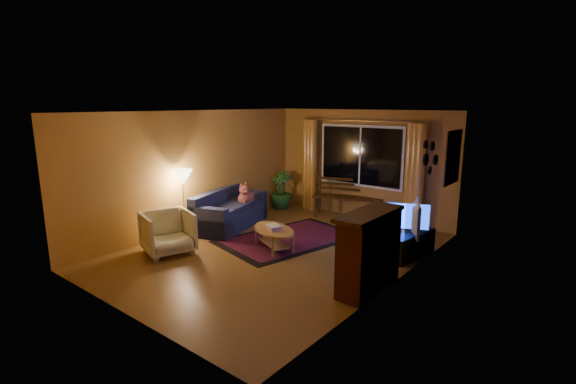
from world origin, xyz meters
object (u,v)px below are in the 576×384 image
Objects in this scene: bench at (348,207)px; tv_console at (410,245)px; floor_lamp at (184,204)px; coffee_table at (274,239)px; sofa at (231,209)px; armchair at (168,231)px.

tv_console is (2.17, -1.53, -0.02)m from bench.
floor_lamp is 4.39m from tv_console.
floor_lamp reaches higher than coffee_table.
sofa is (-1.61, -2.23, 0.15)m from bench.
bench is 2.66m from tv_console.
coffee_table is (1.35, 1.33, -0.22)m from armchair.
bench is 1.20× the size of floor_lamp.
coffee_table is (1.90, 0.54, -0.48)m from floor_lamp.
coffee_table is (1.68, -0.51, -0.20)m from sofa.
armchair reaches higher than coffee_table.
bench is at bearing 37.50° from sofa.
bench is 0.83× the size of sofa.
floor_lamp is (-1.83, -3.28, 0.43)m from bench.
sofa is 1.45× the size of floor_lamp.
floor_lamp is at bearing -118.54° from sofa.
bench is at bearing 60.87° from floor_lamp.
floor_lamp reaches higher than bench.
floor_lamp is at bearing -164.01° from coffee_table.
floor_lamp is 1.26× the size of tv_console.
tv_console is at bearing 23.54° from floor_lamp.
coffee_table is at bearing 15.99° from floor_lamp.
floor_lamp reaches higher than sofa.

